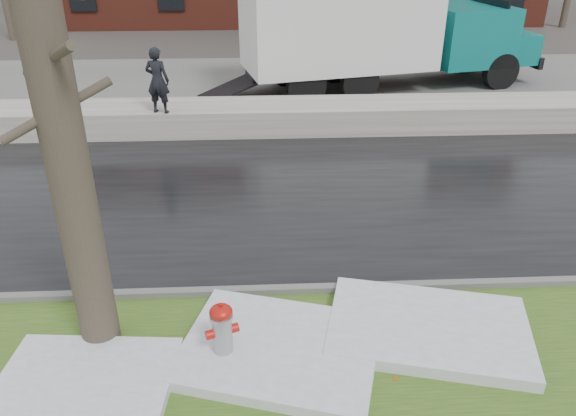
{
  "coord_description": "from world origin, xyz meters",
  "views": [
    {
      "loc": [
        -0.18,
        -6.28,
        5.39
      ],
      "look_at": [
        0.23,
        2.05,
        1.0
      ],
      "focal_mm": 35.0,
      "sensor_mm": 36.0,
      "label": 1
    }
  ],
  "objects_px": {
    "fire_hydrant": "(222,330)",
    "box_truck": "(374,28)",
    "worker": "(158,80)",
    "tree": "(58,116)"
  },
  "relations": [
    {
      "from": "fire_hydrant",
      "to": "box_truck",
      "type": "bearing_deg",
      "value": 50.9
    },
    {
      "from": "box_truck",
      "to": "worker",
      "type": "height_order",
      "value": "box_truck"
    },
    {
      "from": "fire_hydrant",
      "to": "worker",
      "type": "distance_m",
      "value": 8.87
    },
    {
      "from": "tree",
      "to": "box_truck",
      "type": "height_order",
      "value": "tree"
    },
    {
      "from": "worker",
      "to": "fire_hydrant",
      "type": "bearing_deg",
      "value": 118.41
    },
    {
      "from": "fire_hydrant",
      "to": "worker",
      "type": "bearing_deg",
      "value": 82.8
    },
    {
      "from": "fire_hydrant",
      "to": "box_truck",
      "type": "relative_size",
      "value": 0.08
    },
    {
      "from": "fire_hydrant",
      "to": "tree",
      "type": "xyz_separation_m",
      "value": [
        -1.74,
        0.48,
        2.8
      ]
    },
    {
      "from": "tree",
      "to": "worker",
      "type": "bearing_deg",
      "value": 92.2
    },
    {
      "from": "fire_hydrant",
      "to": "box_truck",
      "type": "distance_m",
      "value": 13.91
    }
  ]
}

